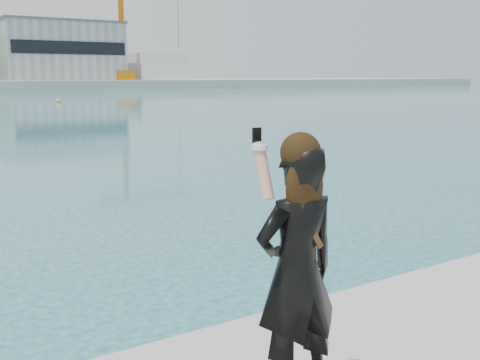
# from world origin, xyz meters

# --- Properties ---
(warehouse_grey_right) EXTENTS (25.50, 15.35, 12.50)m
(warehouse_grey_right) POSITION_xyz_m (40.00, 127.98, 8.26)
(warehouse_grey_right) COLOR gray
(warehouse_grey_right) RESTS_ON far_quay
(ancillary_shed) EXTENTS (12.00, 10.00, 6.00)m
(ancillary_shed) POSITION_xyz_m (62.00, 126.00, 5.00)
(ancillary_shed) COLOR silver
(ancillary_shed) RESTS_ON far_quay
(dock_crane) EXTENTS (23.00, 4.00, 24.00)m
(dock_crane) POSITION_xyz_m (53.20, 122.00, 15.07)
(dock_crane) COLOR #C5680B
(dock_crane) RESTS_ON far_quay
(buoy_near) EXTENTS (0.50, 0.50, 0.50)m
(buoy_near) POSITION_xyz_m (19.52, 65.59, 0.00)
(buoy_near) COLOR #FFB30D
(buoy_near) RESTS_ON ground
(woman) EXTENTS (0.68, 0.47, 1.91)m
(woman) POSITION_xyz_m (0.19, -0.35, 1.77)
(woman) COLOR black
(woman) RESTS_ON near_quay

